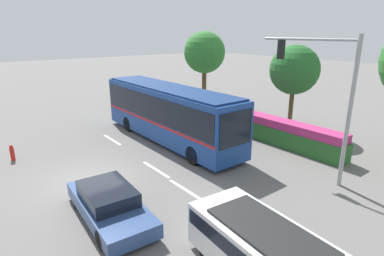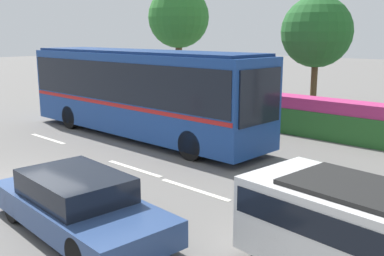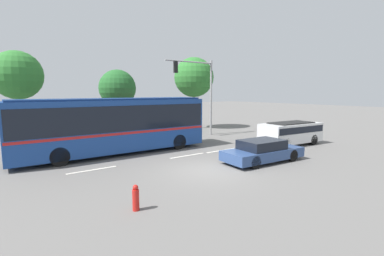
% 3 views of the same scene
% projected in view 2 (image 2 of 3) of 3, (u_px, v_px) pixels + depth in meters
% --- Properties ---
extents(ground_plane, '(140.00, 140.00, 0.00)m').
position_uv_depth(ground_plane, '(24.00, 186.00, 11.93)').
color(ground_plane, slate).
extents(city_bus, '(11.63, 2.58, 3.42)m').
position_uv_depth(city_bus, '(139.00, 88.00, 17.45)').
color(city_bus, navy).
rests_on(city_bus, ground).
extents(sedan_foreground, '(4.79, 2.15, 1.22)m').
position_uv_depth(sedan_foreground, '(78.00, 204.00, 9.14)').
color(sedan_foreground, navy).
rests_on(sedan_foreground, ground).
extents(flowering_hedge, '(9.78, 1.11, 1.53)m').
position_uv_depth(flowering_hedge, '(292.00, 114.00, 18.51)').
color(flowering_hedge, '#286028').
rests_on(flowering_hedge, ground).
extents(street_tree_left, '(3.38, 3.38, 6.65)m').
position_uv_depth(street_tree_left, '(179.00, 18.00, 24.54)').
color(street_tree_left, brown).
rests_on(street_tree_left, ground).
extents(street_tree_centre, '(3.29, 3.29, 5.78)m').
position_uv_depth(street_tree_centre, '(317.00, 32.00, 20.49)').
color(street_tree_centre, brown).
rests_on(street_tree_centre, ground).
extents(lane_stripe_near, '(2.40, 0.16, 0.01)m').
position_uv_depth(lane_stripe_near, '(194.00, 190.00, 11.67)').
color(lane_stripe_near, silver).
rests_on(lane_stripe_near, ground).
extents(lane_stripe_mid, '(2.40, 0.16, 0.01)m').
position_uv_depth(lane_stripe_mid, '(134.00, 169.00, 13.50)').
color(lane_stripe_mid, silver).
rests_on(lane_stripe_mid, ground).
extents(lane_stripe_far, '(2.40, 0.16, 0.01)m').
position_uv_depth(lane_stripe_far, '(48.00, 139.00, 17.36)').
color(lane_stripe_far, silver).
rests_on(lane_stripe_far, ground).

